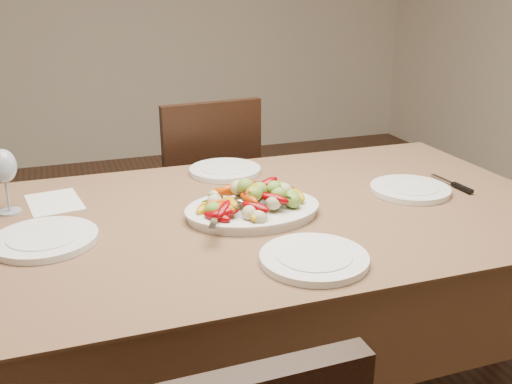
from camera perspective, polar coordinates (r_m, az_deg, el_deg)
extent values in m
plane|color=#341C0F|center=(2.31, -1.12, -17.00)|extent=(6.00, 6.00, 0.00)
cube|color=brown|center=(1.86, 0.00, -12.88)|extent=(1.85, 1.06, 0.76)
ellipsoid|color=white|center=(1.65, -0.34, -1.99)|extent=(0.39, 0.29, 0.02)
cylinder|color=white|center=(1.58, -20.35, -4.46)|extent=(0.27, 0.27, 0.02)
cylinder|color=white|center=(1.90, 15.15, 0.24)|extent=(0.25, 0.25, 0.02)
cylinder|color=white|center=(2.03, -3.12, 2.16)|extent=(0.25, 0.25, 0.02)
cylinder|color=white|center=(1.39, 5.82, -6.66)|extent=(0.26, 0.26, 0.02)
cube|color=silver|center=(1.86, -19.52, -0.97)|extent=(0.18, 0.23, 0.00)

